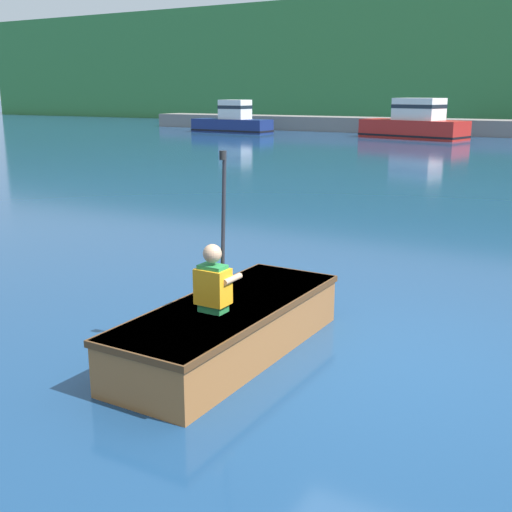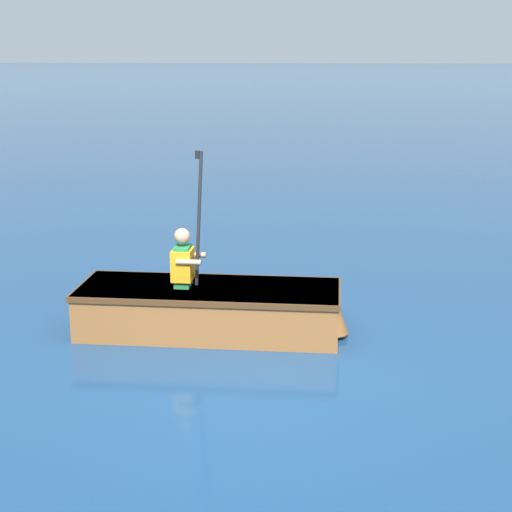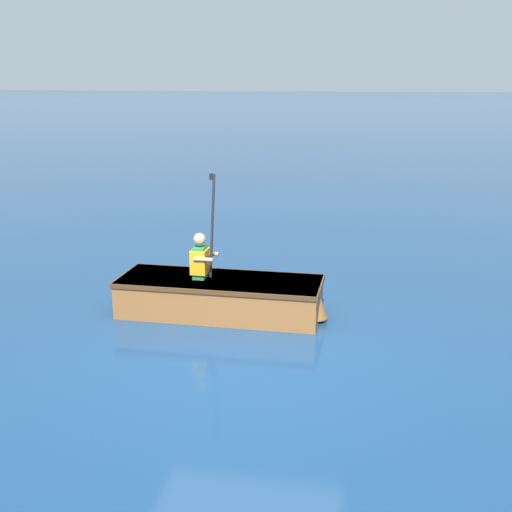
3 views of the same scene
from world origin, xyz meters
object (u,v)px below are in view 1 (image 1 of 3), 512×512
object	(u,v)px
rowboat_foreground	(232,324)
person_paddler	(213,280)
moored_boat_dock_center_far	(233,122)
moored_boat_dock_west_inner	(415,124)

from	to	relation	value
rowboat_foreground	person_paddler	size ratio (longest dim) A/B	2.00
moored_boat_dock_center_far	person_paddler	distance (m)	34.92
moored_boat_dock_west_inner	rowboat_foreground	world-z (taller)	moored_boat_dock_west_inner
rowboat_foreground	person_paddler	world-z (taller)	person_paddler
moored_boat_dock_center_far	rowboat_foreground	world-z (taller)	moored_boat_dock_center_far
rowboat_foreground	moored_boat_dock_center_far	bearing A→B (deg)	121.91
moored_boat_dock_west_inner	moored_boat_dock_center_far	xyz separation A→B (m)	(-11.27, -0.48, -0.12)
moored_boat_dock_center_far	rowboat_foreground	size ratio (longest dim) A/B	1.81
moored_boat_dock_center_far	moored_boat_dock_west_inner	bearing A→B (deg)	2.44
moored_boat_dock_center_far	person_paddler	bearing A→B (deg)	-58.36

